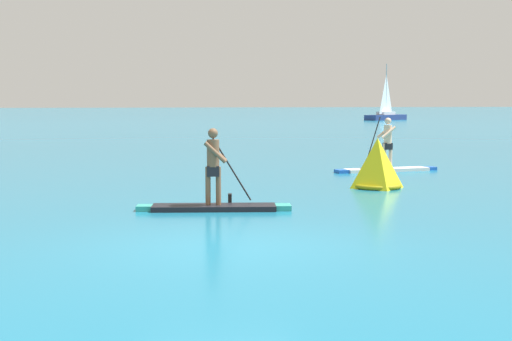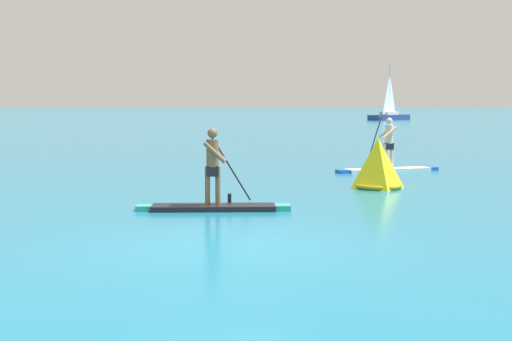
# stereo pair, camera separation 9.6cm
# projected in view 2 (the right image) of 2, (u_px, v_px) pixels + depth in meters

# --- Properties ---
(ground) EXTENTS (440.00, 440.00, 0.00)m
(ground) POSITION_uv_depth(u_px,v_px,m) (225.00, 246.00, 11.51)
(ground) COLOR #196B8C
(paddleboarder_mid_center) EXTENTS (3.28, 1.08, 1.76)m
(paddleboarder_mid_center) POSITION_uv_depth(u_px,v_px,m) (214.00, 194.00, 15.23)
(paddleboarder_mid_center) COLOR black
(paddleboarder_mid_center) RESTS_ON ground
(paddleboarder_far_right) EXTENTS (3.59, 0.93, 1.81)m
(paddleboarder_far_right) POSITION_uv_depth(u_px,v_px,m) (387.00, 161.00, 23.48)
(paddleboarder_far_right) COLOR white
(paddleboarder_far_right) RESTS_ON ground
(race_marker_buoy) EXTENTS (1.28, 1.28, 1.33)m
(race_marker_buoy) POSITION_uv_depth(u_px,v_px,m) (378.00, 166.00, 19.02)
(race_marker_buoy) COLOR yellow
(race_marker_buoy) RESTS_ON ground
(sailboat_right_horizon) EXTENTS (6.09, 4.71, 6.55)m
(sailboat_right_horizon) POSITION_uv_depth(u_px,v_px,m) (389.00, 114.00, 84.44)
(sailboat_right_horizon) COLOR navy
(sailboat_right_horizon) RESTS_ON ground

